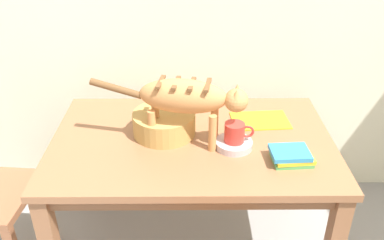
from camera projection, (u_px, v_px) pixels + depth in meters
name	position (u px, v px, depth m)	size (l,w,h in m)	color
dining_table	(192.00, 153.00, 2.01)	(1.34, 0.85, 0.72)	#956240
cat	(188.00, 99.00, 1.82)	(0.70, 0.20, 0.32)	tan
saucer_bowl	(234.00, 144.00, 1.89)	(0.17, 0.17, 0.03)	#BEAEB1
coffee_mug	(235.00, 132.00, 1.86)	(0.14, 0.09, 0.09)	red
magazine	(260.00, 120.00, 2.11)	(0.29, 0.19, 0.01)	#F9AB21
book_stack	(291.00, 156.00, 1.79)	(0.19, 0.15, 0.06)	#50A657
wicker_basket	(164.00, 123.00, 1.98)	(0.30, 0.30, 0.11)	tan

